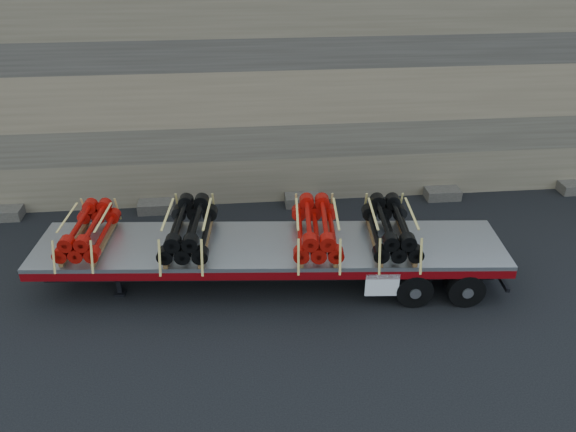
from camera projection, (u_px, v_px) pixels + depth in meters
The scene contains 7 objects.
ground at pixel (250, 287), 15.29m from camera, with size 120.00×120.00×0.00m, color black.
rock_wall at pixel (240, 93), 19.26m from camera, with size 44.00×3.00×7.00m, color #7A6B54.
trailer at pixel (270, 263), 15.23m from camera, with size 12.41×2.39×1.24m, color #ABADB3, non-canonical shape.
bundle_front at pixel (88, 231), 14.69m from camera, with size 1.13×2.26×0.80m, color #AB0F09, non-canonical shape.
bundle_midfront at pixel (189, 230), 14.70m from camera, with size 1.24×2.49×0.88m, color black, non-canonical shape.
bundle_midrear at pixel (316, 229), 14.73m from camera, with size 1.23×2.47×0.88m, color #AB0F09, non-canonical shape.
bundle_rear at pixel (391, 229), 14.75m from camera, with size 1.23×2.46×0.87m, color black, non-canonical shape.
Camera 1 is at (-0.20, -12.47, 9.11)m, focal length 35.00 mm.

